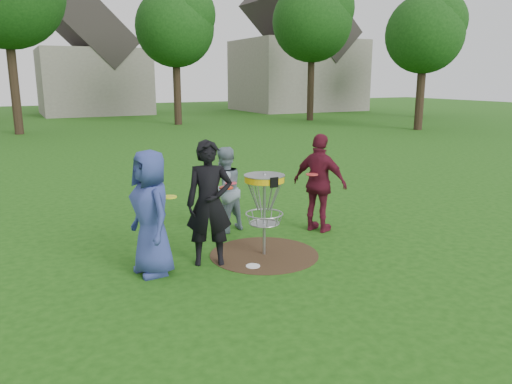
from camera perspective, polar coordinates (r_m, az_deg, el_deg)
name	(u,v)px	position (r m, az deg, el deg)	size (l,w,h in m)	color
ground	(264,254)	(8.32, 0.93, -7.14)	(100.00, 100.00, 0.00)	#19470F
dirt_patch	(264,254)	(8.32, 0.93, -7.12)	(1.80, 1.80, 0.01)	#47331E
player_blue	(151,213)	(7.43, -11.88, -2.36)	(0.91, 0.59, 1.86)	navy
player_black	(209,203)	(7.68, -5.36, -1.31)	(0.71, 0.47, 1.95)	black
player_grey	(224,190)	(9.34, -3.67, 0.24)	(0.78, 0.61, 1.61)	gray
player_maroon	(320,183)	(9.40, 7.30, 1.00)	(1.09, 0.45, 1.86)	maroon
disc_on_grass	(253,266)	(7.80, -0.35, -8.48)	(0.22, 0.22, 0.02)	white
disc_golf_basket	(264,195)	(8.03, 0.96, -0.30)	(0.66, 0.67, 1.38)	#9EA0A5
held_discs	(238,185)	(8.29, -2.04, 0.82)	(3.06, 1.40, 0.22)	#F0F71B
tree_row	(82,9)	(28.09, -19.23, 19.14)	(51.20, 17.42, 9.90)	#38281C
house_row	(120,60)	(40.88, -15.26, 14.34)	(44.50, 10.65, 11.62)	gray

